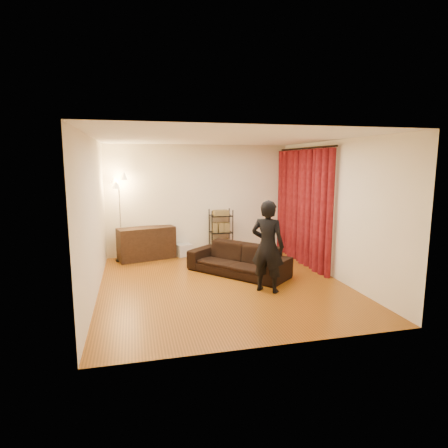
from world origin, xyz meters
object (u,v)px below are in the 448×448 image
object	(u,v)px
media_cabinet	(147,243)
storage_boxes	(184,250)
person	(268,246)
sofa	(238,259)
wire_shelf	(221,232)
floor_lamp	(120,219)

from	to	relation	value
media_cabinet	storage_boxes	size ratio (longest dim) A/B	3.60
person	storage_boxes	xyz separation A→B (m)	(-1.10, 2.87, -0.67)
sofa	media_cabinet	size ratio (longest dim) A/B	1.59
person	media_cabinet	size ratio (longest dim) A/B	1.25
sofa	person	world-z (taller)	person
media_cabinet	wire_shelf	distance (m)	1.82
media_cabinet	floor_lamp	xyz separation A→B (m)	(-0.58, 0.00, 0.61)
sofa	media_cabinet	world-z (taller)	media_cabinet
storage_boxes	wire_shelf	world-z (taller)	wire_shelf
media_cabinet	wire_shelf	bearing A→B (deg)	-14.34
sofa	wire_shelf	world-z (taller)	wire_shelf
media_cabinet	floor_lamp	world-z (taller)	floor_lamp
storage_boxes	wire_shelf	distance (m)	1.01
person	wire_shelf	xyz separation A→B (m)	(-0.19, 2.81, -0.25)
sofa	media_cabinet	bearing A→B (deg)	-173.97
sofa	floor_lamp	xyz separation A→B (m)	(-2.36, 1.66, 0.69)
sofa	wire_shelf	xyz separation A→B (m)	(0.03, 1.68, 0.26)
person	floor_lamp	bearing A→B (deg)	-8.60
storage_boxes	floor_lamp	size ratio (longest dim) A/B	0.18
floor_lamp	person	bearing A→B (deg)	-47.28
sofa	floor_lamp	bearing A→B (deg)	-166.15
media_cabinet	storage_boxes	distance (m)	0.93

